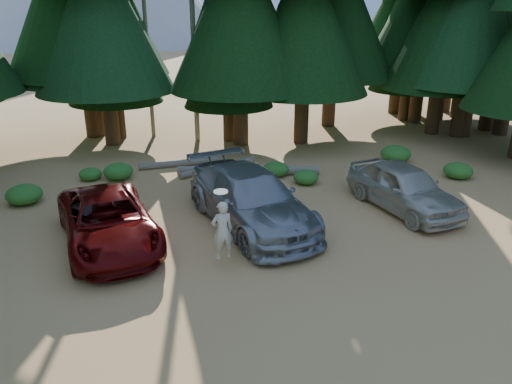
{
  "coord_description": "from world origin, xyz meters",
  "views": [
    {
      "loc": [
        -4.23,
        -9.69,
        6.51
      ],
      "look_at": [
        0.19,
        3.43,
        1.25
      ],
      "focal_mm": 35.0,
      "sensor_mm": 36.0,
      "label": 1
    }
  ],
  "objects_px": {
    "log_left": "(219,167)",
    "log_right": "(248,171)",
    "silver_minivan_center": "(251,199)",
    "log_mid": "(180,163)",
    "red_pickup": "(108,221)",
    "silver_minivan_right": "(404,187)",
    "frisbee_player": "(222,230)"
  },
  "relations": [
    {
      "from": "frisbee_player",
      "to": "log_mid",
      "type": "xyz_separation_m",
      "value": [
        0.52,
        8.94,
        -0.92
      ]
    },
    {
      "from": "red_pickup",
      "to": "log_left",
      "type": "xyz_separation_m",
      "value": [
        4.67,
        5.58,
        -0.59
      ]
    },
    {
      "from": "frisbee_player",
      "to": "log_right",
      "type": "distance_m",
      "value": 7.58
    },
    {
      "from": "log_left",
      "to": "log_right",
      "type": "xyz_separation_m",
      "value": [
        0.98,
        -0.97,
        0.05
      ]
    },
    {
      "from": "silver_minivan_right",
      "to": "log_mid",
      "type": "height_order",
      "value": "silver_minivan_right"
    },
    {
      "from": "silver_minivan_right",
      "to": "log_right",
      "type": "xyz_separation_m",
      "value": [
        -3.83,
        5.05,
        -0.6
      ]
    },
    {
      "from": "red_pickup",
      "to": "frisbee_player",
      "type": "relative_size",
      "value": 2.79
    },
    {
      "from": "silver_minivan_center",
      "to": "red_pickup",
      "type": "bearing_deg",
      "value": 171.5
    },
    {
      "from": "silver_minivan_right",
      "to": "log_left",
      "type": "height_order",
      "value": "silver_minivan_right"
    },
    {
      "from": "red_pickup",
      "to": "log_mid",
      "type": "relative_size",
      "value": 1.52
    },
    {
      "from": "red_pickup",
      "to": "log_left",
      "type": "relative_size",
      "value": 1.41
    },
    {
      "from": "frisbee_player",
      "to": "log_mid",
      "type": "distance_m",
      "value": 9.0
    },
    {
      "from": "red_pickup",
      "to": "silver_minivan_right",
      "type": "distance_m",
      "value": 9.49
    },
    {
      "from": "log_right",
      "to": "silver_minivan_right",
      "type": "bearing_deg",
      "value": -34.03
    },
    {
      "from": "log_mid",
      "to": "log_right",
      "type": "relative_size",
      "value": 0.6
    },
    {
      "from": "silver_minivan_center",
      "to": "frisbee_player",
      "type": "bearing_deg",
      "value": -131.74
    },
    {
      "from": "silver_minivan_right",
      "to": "log_left",
      "type": "relative_size",
      "value": 1.24
    },
    {
      "from": "log_mid",
      "to": "log_left",
      "type": "bearing_deg",
      "value": -35.22
    },
    {
      "from": "log_left",
      "to": "log_right",
      "type": "bearing_deg",
      "value": -65.74
    },
    {
      "from": "silver_minivan_center",
      "to": "log_mid",
      "type": "distance_m",
      "value": 6.73
    },
    {
      "from": "silver_minivan_right",
      "to": "log_mid",
      "type": "distance_m",
      "value": 9.42
    },
    {
      "from": "log_mid",
      "to": "log_right",
      "type": "bearing_deg",
      "value": -39.09
    },
    {
      "from": "red_pickup",
      "to": "log_right",
      "type": "xyz_separation_m",
      "value": [
        5.65,
        4.61,
        -0.54
      ]
    },
    {
      "from": "silver_minivan_center",
      "to": "silver_minivan_right",
      "type": "distance_m",
      "value": 5.23
    },
    {
      "from": "frisbee_player",
      "to": "silver_minivan_right",
      "type": "bearing_deg",
      "value": -168.62
    },
    {
      "from": "red_pickup",
      "to": "log_mid",
      "type": "bearing_deg",
      "value": 57.95
    },
    {
      "from": "red_pickup",
      "to": "silver_minivan_center",
      "type": "height_order",
      "value": "silver_minivan_center"
    },
    {
      "from": "frisbee_player",
      "to": "log_mid",
      "type": "height_order",
      "value": "frisbee_player"
    },
    {
      "from": "silver_minivan_center",
      "to": "log_mid",
      "type": "bearing_deg",
      "value": 90.29
    },
    {
      "from": "silver_minivan_center",
      "to": "silver_minivan_right",
      "type": "xyz_separation_m",
      "value": [
        5.21,
        -0.43,
        -0.08
      ]
    },
    {
      "from": "frisbee_player",
      "to": "silver_minivan_center",
      "type": "bearing_deg",
      "value": -127.66
    },
    {
      "from": "red_pickup",
      "to": "log_mid",
      "type": "height_order",
      "value": "red_pickup"
    }
  ]
}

